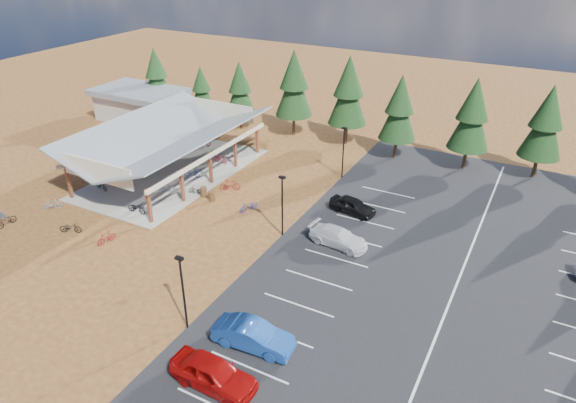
% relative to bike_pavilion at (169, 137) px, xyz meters
% --- Properties ---
extents(ground, '(140.00, 140.00, 0.00)m').
position_rel_bike_pavilion_xyz_m(ground, '(10.00, -7.00, -3.82)').
color(ground, '#572E16').
rests_on(ground, ground).
extents(asphalt_lot, '(27.00, 44.00, 0.04)m').
position_rel_bike_pavilion_xyz_m(asphalt_lot, '(28.50, -4.00, -3.80)').
color(asphalt_lot, black).
rests_on(asphalt_lot, ground).
extents(concrete_pad, '(10.60, 18.60, 0.10)m').
position_rel_bike_pavilion_xyz_m(concrete_pad, '(0.00, 0.00, -3.77)').
color(concrete_pad, gray).
rests_on(concrete_pad, ground).
extents(bike_pavilion, '(11.65, 19.40, 4.97)m').
position_rel_bike_pavilion_xyz_m(bike_pavilion, '(0.00, 0.00, 0.00)').
color(bike_pavilion, '#502216').
rests_on(bike_pavilion, concrete_pad).
extents(outbuilding, '(11.00, 7.00, 3.90)m').
position_rel_bike_pavilion_xyz_m(outbuilding, '(-14.00, 11.00, -1.80)').
color(outbuilding, '#ADA593').
rests_on(outbuilding, ground).
extents(lamp_post_0, '(0.50, 0.25, 5.14)m').
position_rel_bike_pavilion_xyz_m(lamp_post_0, '(15.00, -17.00, -0.85)').
color(lamp_post_0, black).
rests_on(lamp_post_0, ground).
extents(lamp_post_1, '(0.50, 0.25, 5.14)m').
position_rel_bike_pavilion_xyz_m(lamp_post_1, '(15.00, -5.00, -0.85)').
color(lamp_post_1, black).
rests_on(lamp_post_1, ground).
extents(lamp_post_2, '(0.50, 0.25, 5.14)m').
position_rel_bike_pavilion_xyz_m(lamp_post_2, '(15.00, 7.00, -0.85)').
color(lamp_post_2, black).
rests_on(lamp_post_2, ground).
extents(trash_bin_0, '(0.60, 0.60, 0.90)m').
position_rel_bike_pavilion_xyz_m(trash_bin_0, '(5.56, -2.52, -3.37)').
color(trash_bin_0, '#4E361B').
rests_on(trash_bin_0, ground).
extents(trash_bin_1, '(0.60, 0.60, 0.90)m').
position_rel_bike_pavilion_xyz_m(trash_bin_1, '(6.70, -2.83, -3.37)').
color(trash_bin_1, '#4E361B').
rests_on(trash_bin_1, ground).
extents(pine_0, '(3.59, 3.59, 8.37)m').
position_rel_bike_pavilion_xyz_m(pine_0, '(-13.71, 14.17, 1.28)').
color(pine_0, '#382314').
rests_on(pine_0, ground).
extents(pine_1, '(2.96, 2.96, 6.89)m').
position_rel_bike_pavilion_xyz_m(pine_1, '(-6.76, 14.21, 0.38)').
color(pine_1, '#382314').
rests_on(pine_1, ground).
extents(pine_2, '(3.46, 3.46, 8.06)m').
position_rel_bike_pavilion_xyz_m(pine_2, '(-1.10, 14.13, 1.10)').
color(pine_2, '#382314').
rests_on(pine_2, ground).
extents(pine_3, '(4.22, 4.22, 9.83)m').
position_rel_bike_pavilion_xyz_m(pine_3, '(5.42, 15.28, 2.18)').
color(pine_3, '#382314').
rests_on(pine_3, ground).
extents(pine_4, '(4.21, 4.21, 9.82)m').
position_rel_bike_pavilion_xyz_m(pine_4, '(11.88, 15.52, 2.17)').
color(pine_4, '#382314').
rests_on(pine_4, ground).
extents(pine_5, '(3.78, 3.78, 8.80)m').
position_rel_bike_pavilion_xyz_m(pine_5, '(17.96, 14.23, 1.55)').
color(pine_5, '#382314').
rests_on(pine_5, ground).
extents(pine_6, '(3.97, 3.97, 9.25)m').
position_rel_bike_pavilion_xyz_m(pine_6, '(24.94, 14.77, 1.83)').
color(pine_6, '#382314').
rests_on(pine_6, ground).
extents(pine_7, '(3.91, 3.91, 9.11)m').
position_rel_bike_pavilion_xyz_m(pine_7, '(31.33, 15.94, 1.74)').
color(pine_7, '#382314').
rests_on(pine_7, ground).
extents(bike_0, '(1.72, 0.86, 0.86)m').
position_rel_bike_pavilion_xyz_m(bike_0, '(-3.39, -6.03, -3.29)').
color(bike_0, black).
rests_on(bike_0, concrete_pad).
extents(bike_1, '(1.72, 0.63, 1.01)m').
position_rel_bike_pavilion_xyz_m(bike_1, '(-2.91, -3.81, -3.22)').
color(bike_1, '#A1A5A9').
rests_on(bike_1, concrete_pad).
extents(bike_2, '(1.94, 1.08, 0.97)m').
position_rel_bike_pavilion_xyz_m(bike_2, '(-3.04, 3.53, -3.24)').
color(bike_2, '#233A9A').
rests_on(bike_2, concrete_pad).
extents(bike_3, '(1.67, 0.67, 0.98)m').
position_rel_bike_pavilion_xyz_m(bike_3, '(-1.58, 7.27, -3.23)').
color(bike_3, maroon).
rests_on(bike_3, concrete_pad).
extents(bike_4, '(1.84, 0.68, 0.96)m').
position_rel_bike_pavilion_xyz_m(bike_4, '(2.50, -7.80, -3.25)').
color(bike_4, black).
rests_on(bike_4, concrete_pad).
extents(bike_5, '(1.63, 0.92, 0.94)m').
position_rel_bike_pavilion_xyz_m(bike_5, '(2.16, -3.62, -3.25)').
color(bike_5, gray).
rests_on(bike_5, concrete_pad).
extents(bike_6, '(1.74, 0.94, 0.87)m').
position_rel_bike_pavilion_xyz_m(bike_6, '(2.14, 0.17, -3.29)').
color(bike_6, navy).
rests_on(bike_6, concrete_pad).
extents(bike_7, '(1.78, 0.73, 1.04)m').
position_rel_bike_pavilion_xyz_m(bike_7, '(2.80, 4.14, -3.20)').
color(bike_7, maroon).
rests_on(bike_7, concrete_pad).
extents(bike_8, '(0.62, 1.75, 0.92)m').
position_rel_bike_pavilion_xyz_m(bike_8, '(-5.45, -14.25, -3.37)').
color(bike_8, black).
rests_on(bike_8, ground).
extents(bike_9, '(1.43, 1.46, 0.96)m').
position_rel_bike_pavilion_xyz_m(bike_9, '(-4.49, -10.61, -3.34)').
color(bike_9, gray).
rests_on(bike_9, ground).
extents(bike_11, '(0.79, 1.64, 0.95)m').
position_rel_bike_pavilion_xyz_m(bike_11, '(3.64, -12.33, -3.35)').
color(bike_11, maroon).
rests_on(bike_11, ground).
extents(bike_12, '(1.88, 1.30, 0.94)m').
position_rel_bike_pavilion_xyz_m(bike_12, '(-0.00, -12.57, -3.36)').
color(bike_12, black).
rests_on(bike_12, ground).
extents(bike_14, '(1.29, 1.91, 0.95)m').
position_rel_bike_pavilion_xyz_m(bike_14, '(10.59, -2.93, -3.35)').
color(bike_14, navy).
rests_on(bike_14, ground).
extents(bike_15, '(1.89, 1.35, 1.12)m').
position_rel_bike_pavilion_xyz_m(bike_15, '(7.00, -0.36, -3.26)').
color(bike_15, maroon).
rests_on(bike_15, ground).
extents(bike_16, '(1.69, 0.61, 0.88)m').
position_rel_bike_pavilion_xyz_m(bike_16, '(4.88, -2.64, -3.38)').
color(bike_16, black).
rests_on(bike_16, ground).
extents(car_0, '(4.93, 2.09, 1.67)m').
position_rel_bike_pavilion_xyz_m(car_0, '(19.05, -19.90, -2.95)').
color(car_0, '#950907').
rests_on(car_0, asphalt_lot).
extents(car_1, '(4.93, 2.10, 1.58)m').
position_rel_bike_pavilion_xyz_m(car_1, '(19.39, -16.49, -2.99)').
color(car_1, navy).
rests_on(car_1, asphalt_lot).
extents(car_3, '(4.82, 2.40, 1.35)m').
position_rel_bike_pavilion_xyz_m(car_3, '(19.43, -4.27, -3.11)').
color(car_3, silver).
rests_on(car_3, asphalt_lot).
extents(car_4, '(4.25, 2.26, 1.38)m').
position_rel_bike_pavilion_xyz_m(car_4, '(18.51, 0.92, -3.10)').
color(car_4, black).
rests_on(car_4, asphalt_lot).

